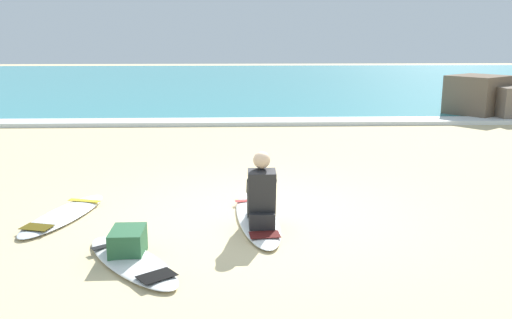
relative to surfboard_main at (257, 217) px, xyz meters
name	(u,v)px	position (x,y,z in m)	size (l,w,h in m)	color
ground_plane	(261,214)	(0.06, 0.24, -0.04)	(80.00, 80.00, 0.00)	beige
sea	(243,81)	(0.06, 21.67, 0.01)	(80.00, 28.00, 0.10)	teal
breaking_foam	(248,122)	(0.06, 7.97, 0.02)	(80.00, 0.90, 0.11)	white
surfboard_main	(257,217)	(0.00, 0.00, 0.00)	(0.72, 2.32, 0.08)	white
surfer_seated	(261,196)	(0.04, -0.35, 0.40)	(0.37, 0.70, 0.95)	#232326
surfboard_spare_near	(64,215)	(-2.61, 0.21, 0.00)	(0.98, 1.94, 0.08)	silver
surfboard_spare_far	(132,261)	(-1.40, -1.36, 0.00)	(1.47, 1.72, 0.08)	white
rock_outcrop_distant	(509,99)	(8.02, 9.18, 0.48)	(4.17, 2.72, 1.24)	brown
beach_bag	(128,243)	(-1.48, -1.16, 0.12)	(0.36, 0.48, 0.32)	#285B38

